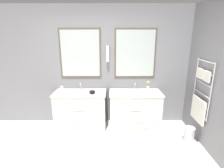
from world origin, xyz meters
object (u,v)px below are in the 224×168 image
Objects in this scene: toiletry_bottle at (62,89)px; flower_vase at (148,87)px; vanity_left at (80,110)px; vanity_right at (135,110)px; waste_bin at (189,134)px; amenity_bowl at (92,92)px.

flower_vase is at bearing 4.75° from toiletry_bottle.
vanity_left and vanity_right have the same top height.
flower_vase is (0.27, 0.10, 0.50)m from vanity_right.
vanity_left is 1.54m from flower_vase.
waste_bin is (2.17, -0.52, -0.26)m from vanity_left.
waste_bin is (2.52, -0.46, -0.76)m from toiletry_bottle.
flower_vase reaches higher than waste_bin.
vanity_right is at bearing 152.44° from waste_bin.
flower_vase is at bearing 3.77° from vanity_left.
flower_vase is (1.18, 0.15, 0.06)m from amenity_bowl.
amenity_bowl is 0.44× the size of waste_bin.
toiletry_bottle is (-1.53, -0.05, 0.50)m from vanity_right.
flower_vase reaches higher than amenity_bowl.
vanity_right is at bearing 2.02° from toiletry_bottle.
toiletry_bottle reaches higher than vanity_right.
toiletry_bottle reaches higher than vanity_left.
vanity_left is 1.18m from vanity_right.
toiletry_bottle is 2.67m from waste_bin.
vanity_right is 8.74× the size of amenity_bowl.
amenity_bowl is (0.62, -0.00, -0.05)m from toiletry_bottle.
flower_vase is at bearing 7.33° from amenity_bowl.
amenity_bowl reaches higher than vanity_right.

